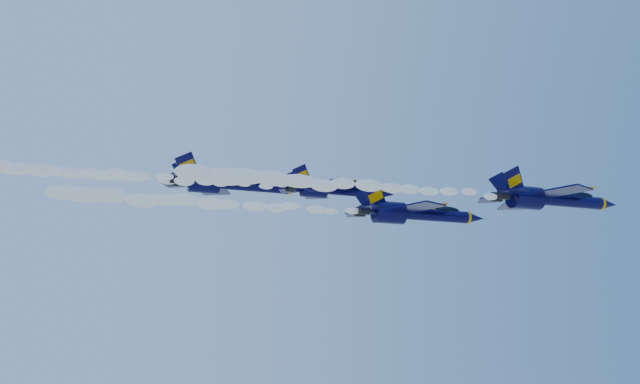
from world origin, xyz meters
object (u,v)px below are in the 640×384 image
object	(u,v)px
jet_lead	(550,199)
jet_third	(335,190)
jet_second	(415,213)
jet_fourth	(232,183)

from	to	relation	value
jet_lead	jet_third	world-z (taller)	jet_third
jet_lead	jet_third	distance (m)	26.39
jet_third	jet_second	bearing A→B (deg)	-30.45
jet_lead	jet_fourth	world-z (taller)	jet_fourth
jet_second	jet_fourth	distance (m)	24.54
jet_lead	jet_fourth	bearing A→B (deg)	145.52
jet_lead	jet_second	xyz separation A→B (m)	(-11.76, 11.17, -0.45)
jet_second	jet_third	world-z (taller)	jet_third
jet_second	jet_third	xyz separation A→B (m)	(-8.75, 5.14, 3.53)
jet_second	jet_lead	bearing A→B (deg)	-43.51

